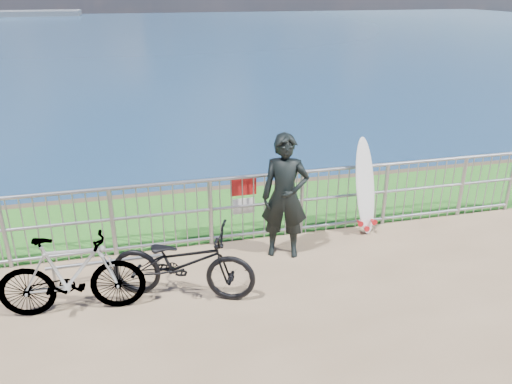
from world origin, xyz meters
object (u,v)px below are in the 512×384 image
object	(u,v)px
surfboard	(365,190)
bicycle_near	(183,262)
bicycle_far	(71,275)
surfer	(285,197)

from	to	relation	value
surfboard	bicycle_near	world-z (taller)	surfboard
bicycle_near	bicycle_far	xyz separation A→B (m)	(-1.38, -0.02, 0.03)
bicycle_near	surfer	bearing A→B (deg)	-43.77
bicycle_far	bicycle_near	bearing A→B (deg)	-84.77
bicycle_near	bicycle_far	size ratio (longest dim) A/B	1.08
surfer	bicycle_far	distance (m)	3.13
bicycle_near	bicycle_far	bearing A→B (deg)	112.05
bicycle_far	surfboard	bearing A→B (deg)	-70.85
surfer	bicycle_near	size ratio (longest dim) A/B	1.00
surfboard	bicycle_far	xyz separation A→B (m)	(-4.51, -1.20, -0.21)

